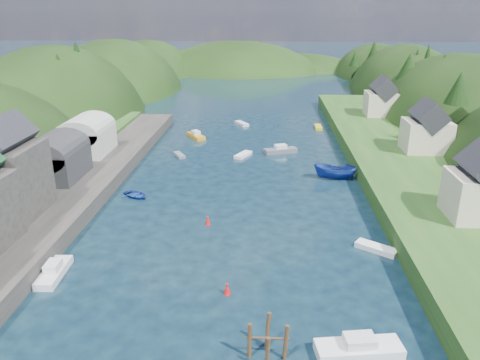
{
  "coord_description": "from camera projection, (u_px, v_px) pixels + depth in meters",
  "views": [
    {
      "loc": [
        3.27,
        -27.1,
        24.36
      ],
      "look_at": [
        0.0,
        28.0,
        4.0
      ],
      "focal_mm": 35.0,
      "sensor_mm": 36.0,
      "label": 1
    }
  ],
  "objects": [
    {
      "name": "ground",
      "position": [
        248.0,
        158.0,
        80.82
      ],
      "size": [
        600.0,
        600.0,
        0.0
      ],
      "primitive_type": "plane",
      "color": "black",
      "rests_on": "ground"
    },
    {
      "name": "hillside_left",
      "position": [
        60.0,
        155.0,
        109.52
      ],
      "size": [
        44.0,
        245.56,
        52.0
      ],
      "color": "black",
      "rests_on": "ground"
    },
    {
      "name": "hillside_right",
      "position": [
        453.0,
        159.0,
        104.3
      ],
      "size": [
        36.0,
        245.56,
        48.0
      ],
      "color": "black",
      "rests_on": "ground"
    },
    {
      "name": "far_hills",
      "position": [
        263.0,
        95.0,
        200.63
      ],
      "size": [
        103.0,
        68.0,
        44.0
      ],
      "color": "black",
      "rests_on": "ground"
    },
    {
      "name": "hill_trees",
      "position": [
        250.0,
        81.0,
        90.66
      ],
      "size": [
        92.41,
        148.31,
        12.59
      ],
      "color": "black",
      "rests_on": "ground"
    },
    {
      "name": "quay_left",
      "position": [
        28.0,
        224.0,
        53.71
      ],
      "size": [
        12.0,
        110.0,
        2.0
      ],
      "primitive_type": "cube",
      "color": "#2D2B28",
      "rests_on": "ground"
    },
    {
      "name": "boat_sheds",
      "position": [
        72.0,
        143.0,
        70.14
      ],
      "size": [
        7.0,
        21.0,
        7.5
      ],
      "color": "#2D2D30",
      "rests_on": "quay_left"
    },
    {
      "name": "terrace_right",
      "position": [
        412.0,
        173.0,
        69.65
      ],
      "size": [
        16.0,
        120.0,
        2.4
      ],
      "primitive_type": "cube",
      "color": "#234719",
      "rests_on": "ground"
    },
    {
      "name": "right_bank_cottages",
      "position": [
        420.0,
        130.0,
        75.68
      ],
      "size": [
        9.0,
        59.24,
        8.41
      ],
      "color": "beige",
      "rests_on": "terrace_right"
    },
    {
      "name": "piling_cluster_far",
      "position": [
        267.0,
        344.0,
        34.22
      ],
      "size": [
        3.16,
        2.95,
        3.55
      ],
      "color": "#382314",
      "rests_on": "ground"
    },
    {
      "name": "channel_buoy_near",
      "position": [
        227.0,
        289.0,
        42.23
      ],
      "size": [
        0.7,
        0.7,
        1.1
      ],
      "color": "#B50E0E",
      "rests_on": "ground"
    },
    {
      "name": "channel_buoy_far",
      "position": [
        208.0,
        221.0,
        55.8
      ],
      "size": [
        0.7,
        0.7,
        1.1
      ],
      "color": "#B50E0E",
      "rests_on": "ground"
    },
    {
      "name": "moored_boats",
      "position": [
        264.0,
        199.0,
        61.67
      ],
      "size": [
        35.44,
        87.29,
        2.48
      ],
      "color": "white",
      "rests_on": "ground"
    }
  ]
}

